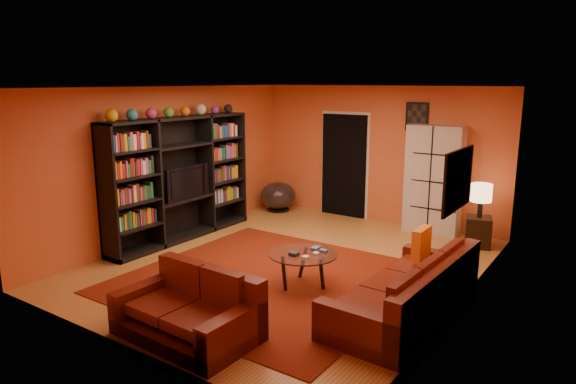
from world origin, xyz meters
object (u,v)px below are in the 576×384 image
Objects in this scene: bowl_chair at (278,196)px; side_table at (478,232)px; tv at (184,182)px; loveseat at (193,310)px; table_lamp at (481,194)px; entertainment_unit at (180,179)px; coffee_table at (303,257)px; storage_cabinet at (434,180)px; sofa at (412,293)px.

bowl_chair is 4.11m from side_table.
bowl_chair is at bearing -5.20° from tv.
loveseat is 2.75× the size of table_lamp.
entertainment_unit is at bearing -151.21° from table_lamp.
table_lamp is at bearing -18.07° from loveseat.
bowl_chair is (0.27, 2.50, -0.73)m from entertainment_unit.
storage_cabinet reaches higher than coffee_table.
storage_cabinet is 3.27m from bowl_chair.
table_lamp is (-0.03, 3.07, 0.62)m from sofa.
entertainment_unit reaches higher than side_table.
loveseat is (2.58, -2.44, -0.72)m from tv.
tv is 2.99m from coffee_table.
tv is at bearing -151.19° from table_lamp.
storage_cabinet is 3.46× the size of table_lamp.
coffee_table is 1.22× the size of bowl_chair.
tv is 0.50× the size of storage_cabinet.
loveseat reaches higher than bowl_chair.
entertainment_unit is 3.08× the size of tv.
loveseat is at bearing -98.75° from coffee_table.
side_table is (-0.03, 3.07, -0.03)m from sofa.
sofa is 4.90× the size of side_table.
table_lamp is at bearing -24.74° from storage_cabinet.
loveseat is 3.07× the size of side_table.
side_table is (4.11, -0.09, -0.07)m from bowl_chair.
table_lamp is at bearing 0.00° from side_table.
tv is 0.40× the size of sofa.
tv reaches higher than table_lamp.
coffee_table is at bearing -6.83° from loveseat.
entertainment_unit is 3.65m from loveseat.
storage_cabinet is at bearing -7.22° from loveseat.
loveseat is 2.05× the size of bowl_chair.
table_lamp is (4.33, 2.38, -0.10)m from tv.
side_table is at bearing -18.07° from loveseat.
side_table is (1.76, 4.83, -0.03)m from loveseat.
side_table is at bearing 28.79° from entertainment_unit.
tv is (0.05, 0.03, -0.05)m from entertainment_unit.
tv is 1.95× the size of side_table.
table_lamp is at bearing -61.19° from tv.
coffee_table is 0.47× the size of storage_cabinet.
side_table is 0.65m from table_lamp.
table_lamp is at bearing 64.06° from coffee_table.
storage_cabinet is at bearing 38.92° from entertainment_unit.
loveseat reaches higher than coffee_table.
side_table is (4.33, 2.38, -0.75)m from tv.
bowl_chair is 1.34× the size of table_lamp.
entertainment_unit is 4.01× the size of bowl_chair.
coffee_table is (0.27, 1.78, 0.13)m from loveseat.
bowl_chair is at bearing -176.33° from storage_cabinet.
tv is at bearing -95.20° from bowl_chair.
storage_cabinet is (3.47, 2.80, -0.08)m from entertainment_unit.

